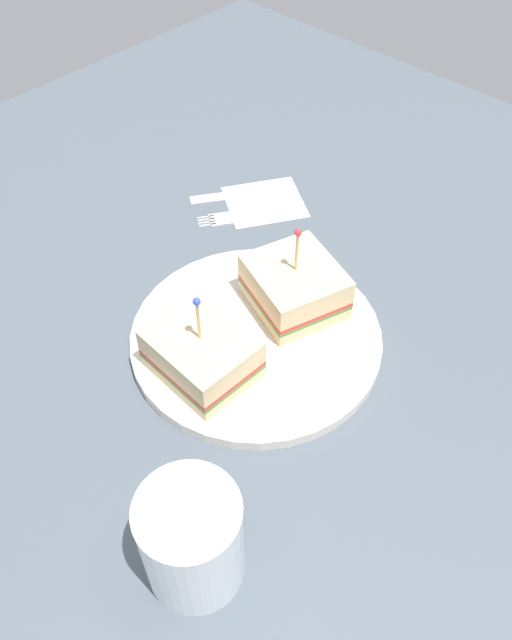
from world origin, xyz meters
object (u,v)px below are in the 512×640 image
plate (256,338)px  napkin (265,202)px  sandwich_half_front (202,354)px  drink_glass (193,543)px  fork (236,216)px  knife (234,194)px  sandwich_half_back (293,286)px

plate → napkin: size_ratio=2.70×
sandwich_half_front → napkin: 27.30cm
drink_glass → napkin: 44.78cm
sandwich_half_front → fork: bearing=127.1°
napkin → knife: 3.97cm
plate → sandwich_half_back: sandwich_half_back is taller
plate → knife: (-18.06, 15.25, -0.44)cm
plate → fork: plate is taller
sandwich_half_front → knife: size_ratio=0.87×
sandwich_half_front → knife: (-17.45, 21.74, -3.33)cm
sandwich_half_front → napkin: sandwich_half_front is taller
drink_glass → sandwich_half_back: bearing=116.0°
plate → fork: size_ratio=2.31×
plate → drink_glass: size_ratio=2.57×
sandwich_half_front → sandwich_half_back: sandwich_half_back is taller
napkin → fork: 4.47cm
fork → knife: 4.29cm
sandwich_half_back → fork: (-14.71, 6.82, -3.47)cm
sandwich_half_front → fork: (-14.27, 18.86, -3.33)cm
sandwich_half_front → knife: sandwich_half_front is taller
napkin → drink_glass: bearing=-53.8°
plate → drink_glass: 22.85cm
napkin → knife: knife is taller
plate → sandwich_half_back: bearing=91.8°
sandwich_half_back → plate: bearing=-88.2°
plate → drink_glass: (11.90, -19.18, 3.53)cm
fork → knife: (-3.18, 2.88, -0.00)cm
sandwich_half_back → fork: bearing=155.1°
sandwich_half_front → sandwich_half_back: 12.06cm
sandwich_half_back → fork: size_ratio=1.03×
sandwich_half_back → drink_glass: bearing=-64.0°
sandwich_half_front → fork: sandwich_half_front is taller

